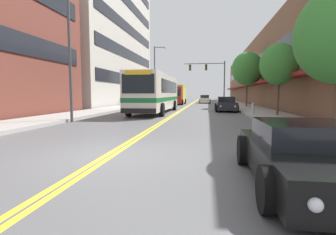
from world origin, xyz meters
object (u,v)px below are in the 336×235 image
at_px(car_dark_grey_parked_left_mid, 153,102).
at_px(car_charcoal_parked_right_mid, 226,104).
at_px(car_white_moving_lead, 205,99).
at_px(box_truck, 176,94).
at_px(car_slate_blue_parked_left_near, 163,101).
at_px(car_black_parked_right_foreground, 307,155).
at_px(street_tree_right_mid, 279,64).
at_px(street_lamp_left_far, 156,71).
at_px(street_lamp_left_near, 73,42).
at_px(street_tree_right_far, 247,69).
at_px(city_bus, 156,92).
at_px(fire_hydrant, 253,108).
at_px(traffic_signal_mast, 211,74).

height_order(car_dark_grey_parked_left_mid, car_charcoal_parked_right_mid, car_charcoal_parked_right_mid).
xyz_separation_m(car_white_moving_lead, box_truck, (-4.33, -6.36, 0.88)).
xyz_separation_m(car_slate_blue_parked_left_near, car_black_parked_right_foreground, (8.74, -35.54, -0.02)).
relative_size(car_charcoal_parked_right_mid, street_tree_right_mid, 0.98).
bearing_deg(car_slate_blue_parked_left_near, street_tree_right_mid, -61.13).
bearing_deg(box_truck, street_lamp_left_far, -149.93).
bearing_deg(car_dark_grey_parked_left_mid, street_lamp_left_far, 97.23).
bearing_deg(street_lamp_left_near, street_tree_right_far, 55.83).
height_order(car_dark_grey_parked_left_mid, street_lamp_left_near, street_lamp_left_near).
bearing_deg(car_black_parked_right_foreground, car_charcoal_parked_right_mid, 90.16).
distance_m(car_charcoal_parked_right_mid, street_tree_right_far, 8.58).
xyz_separation_m(car_slate_blue_parked_left_near, box_truck, (2.12, 0.11, 0.98)).
bearing_deg(city_bus, car_dark_grey_parked_left_mid, 103.12).
bearing_deg(city_bus, street_tree_right_far, 46.08).
distance_m(street_lamp_left_near, street_tree_right_mid, 13.44).
height_order(car_white_moving_lead, street_tree_right_far, street_tree_right_far).
relative_size(street_lamp_left_near, street_tree_right_far, 1.22).
bearing_deg(street_tree_right_mid, car_dark_grey_parked_left_mid, 129.90).
bearing_deg(car_dark_grey_parked_left_mid, street_lamp_left_near, -92.13).
xyz_separation_m(car_dark_grey_parked_left_mid, street_lamp_left_near, (-0.71, -18.96, 4.06)).
bearing_deg(car_dark_grey_parked_left_mid, car_slate_blue_parked_left_near, 89.78).
distance_m(car_white_moving_lead, street_tree_right_far, 15.92).
xyz_separation_m(car_black_parked_right_foreground, car_charcoal_parked_right_mid, (-0.06, 20.41, 0.09)).
bearing_deg(car_black_parked_right_foreground, car_dark_grey_parked_left_mid, 107.21).
height_order(car_charcoal_parked_right_mid, street_lamp_left_near, street_lamp_left_near).
distance_m(car_dark_grey_parked_left_mid, street_tree_right_mid, 18.66).
xyz_separation_m(street_lamp_left_near, fire_hydrant, (11.00, 5.77, -4.04)).
relative_size(car_dark_grey_parked_left_mid, car_white_moving_lead, 0.95).
relative_size(traffic_signal_mast, street_lamp_left_far, 0.78).
distance_m(car_white_moving_lead, street_tree_right_mid, 28.49).
bearing_deg(car_charcoal_parked_right_mid, car_black_parked_right_foreground, -89.84).
relative_size(street_lamp_left_far, street_tree_right_far, 1.35).
bearing_deg(car_white_moving_lead, street_lamp_left_far, -131.92).
bearing_deg(car_charcoal_parked_right_mid, fire_hydrant, -73.30).
distance_m(car_black_parked_right_foreground, street_tree_right_far, 27.89).
bearing_deg(fire_hydrant, traffic_signal_mast, 97.42).
relative_size(car_white_moving_lead, traffic_signal_mast, 0.72).
height_order(street_lamp_left_near, street_lamp_left_far, street_lamp_left_far).
bearing_deg(box_truck, car_slate_blue_parked_left_near, -176.92).
bearing_deg(fire_hydrant, car_charcoal_parked_right_mid, 106.70).
xyz_separation_m(traffic_signal_mast, fire_hydrant, (2.90, -22.25, -4.24)).
bearing_deg(street_lamp_left_far, car_dark_grey_parked_left_mid, -82.77).
height_order(car_black_parked_right_foreground, traffic_signal_mast, traffic_signal_mast).
height_order(street_lamp_left_far, fire_hydrant, street_lamp_left_far).
height_order(car_slate_blue_parked_left_near, street_lamp_left_near, street_lamp_left_near).
relative_size(car_dark_grey_parked_left_mid, car_charcoal_parked_right_mid, 0.95).
relative_size(street_lamp_left_near, street_tree_right_mid, 1.59).
bearing_deg(fire_hydrant, car_black_parked_right_foreground, -95.79).
distance_m(car_charcoal_parked_right_mid, street_lamp_left_near, 15.06).
xyz_separation_m(city_bus, car_slate_blue_parked_left_near, (-2.39, 17.61, -1.26)).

